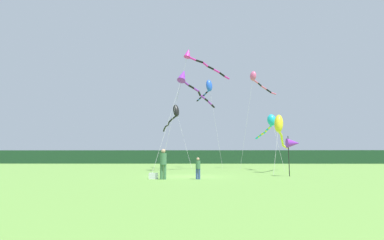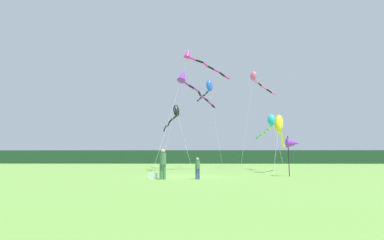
{
  "view_description": "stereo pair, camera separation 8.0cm",
  "coord_description": "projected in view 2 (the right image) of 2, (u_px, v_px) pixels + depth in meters",
  "views": [
    {
      "loc": [
        0.51,
        -20.62,
        1.31
      ],
      "look_at": [
        0.0,
        6.0,
        4.76
      ],
      "focal_mm": 27.22,
      "sensor_mm": 36.0,
      "label": 1
    },
    {
      "loc": [
        0.59,
        -20.62,
        1.31
      ],
      "look_at": [
        0.0,
        6.0,
        4.76
      ],
      "focal_mm": 27.22,
      "sensor_mm": 36.0,
      "label": 2
    }
  ],
  "objects": [
    {
      "name": "banner_flag_pole",
      "position": [
        293.0,
        143.0,
        20.79
      ],
      "size": [
        0.9,
        0.7,
        2.85
      ],
      "color": "black",
      "rests_on": "ground"
    },
    {
      "name": "person_adult",
      "position": [
        163.0,
        162.0,
        17.75
      ],
      "size": [
        0.41,
        0.41,
        1.84
      ],
      "color": "#3F724C",
      "rests_on": "ground"
    },
    {
      "name": "kite_black",
      "position": [
        174.0,
        114.0,
        35.72
      ],
      "size": [
        4.21,
        9.18,
        7.86
      ],
      "color": "#B2B2B2",
      "rests_on": "ground"
    },
    {
      "name": "cooler_box",
      "position": [
        153.0,
        176.0,
        18.02
      ],
      "size": [
        0.53,
        0.43,
        0.36
      ],
      "primitive_type": "cube",
      "color": "silver",
      "rests_on": "ground"
    },
    {
      "name": "person_child",
      "position": [
        198.0,
        167.0,
        17.79
      ],
      "size": [
        0.29,
        0.29,
        1.32
      ],
      "color": "#334C8C",
      "rests_on": "ground"
    },
    {
      "name": "kite_cyan",
      "position": [
        270.0,
        122.0,
        30.51
      ],
      "size": [
        1.41,
        6.98,
        5.9
      ],
      "color": "#B2B2B2",
      "rests_on": "ground"
    },
    {
      "name": "distant_treeline",
      "position": [
        196.0,
        157.0,
        65.09
      ],
      "size": [
        108.0,
        2.99,
        2.93
      ],
      "primitive_type": "cube",
      "color": "#1E4228",
      "rests_on": "ground"
    },
    {
      "name": "kite_yellow",
      "position": [
        280.0,
        127.0,
        26.1
      ],
      "size": [
        3.89,
        8.62,
        5.25
      ],
      "color": "#B2B2B2",
      "rests_on": "ground"
    },
    {
      "name": "kite_purple",
      "position": [
        187.0,
        80.0,
        29.12
      ],
      "size": [
        5.65,
        10.41,
        10.15
      ],
      "color": "#B2B2B2",
      "rests_on": "ground"
    },
    {
      "name": "kite_blue",
      "position": [
        209.0,
        87.0,
        38.65
      ],
      "size": [
        3.1,
        6.06,
        11.64
      ],
      "color": "#B2B2B2",
      "rests_on": "ground"
    },
    {
      "name": "kite_rainbow",
      "position": [
        256.0,
        79.0,
        37.13
      ],
      "size": [
        5.92,
        5.47,
        12.26
      ],
      "color": "#B2B2B2",
      "rests_on": "ground"
    },
    {
      "name": "ground_plane",
      "position": [
        190.0,
        177.0,
        20.29
      ],
      "size": [
        120.0,
        120.0,
        0.0
      ],
      "primitive_type": "plane",
      "color": "#6B9E42"
    },
    {
      "name": "kite_magenta",
      "position": [
        196.0,
        59.0,
        30.42
      ],
      "size": [
        7.16,
        6.15,
        12.53
      ],
      "color": "#B2B2B2",
      "rests_on": "ground"
    }
  ]
}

